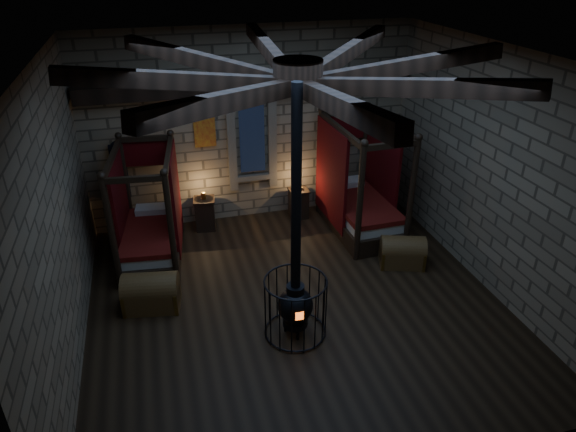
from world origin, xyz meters
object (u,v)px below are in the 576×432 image
object	(u,v)px
trunk_right	(402,252)
bed_right	(359,204)
trunk_left	(151,293)
stove	(295,302)
bed_left	(151,232)

from	to	relation	value
trunk_right	bed_right	bearing A→B (deg)	118.49
trunk_left	stove	distance (m)	2.57
bed_left	trunk_left	bearing A→B (deg)	-86.44
bed_left	stove	world-z (taller)	stove
stove	trunk_right	bearing A→B (deg)	29.13
trunk_left	stove	bearing A→B (deg)	-20.42
bed_right	trunk_left	size ratio (longest dim) A/B	2.36
bed_left	trunk_right	world-z (taller)	bed_left
trunk_right	stove	distance (m)	2.94
bed_right	trunk_right	size ratio (longest dim) A/B	2.48
bed_left	stove	distance (m)	3.65
stove	trunk_left	bearing A→B (deg)	150.19
trunk_right	stove	xyz separation A→B (m)	(-2.57, -1.38, 0.34)
trunk_right	trunk_left	bearing A→B (deg)	-160.25
bed_left	stove	bearing A→B (deg)	-48.24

